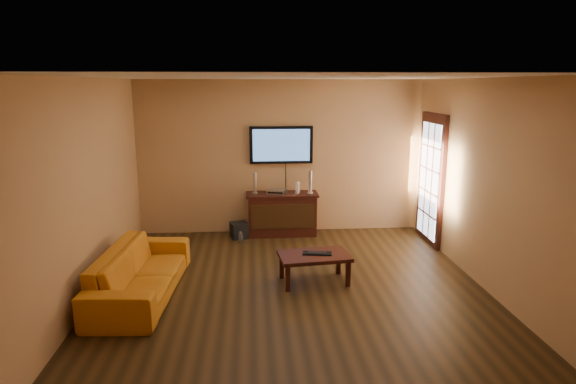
{
  "coord_description": "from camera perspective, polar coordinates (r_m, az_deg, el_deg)",
  "views": [
    {
      "loc": [
        -0.51,
        -5.92,
        2.62
      ],
      "look_at": [
        0.01,
        0.8,
        1.1
      ],
      "focal_mm": 30.0,
      "sensor_mm": 36.0,
      "label": 1
    }
  ],
  "objects": [
    {
      "name": "coffee_table",
      "position": [
        6.51,
        3.13,
        -7.85
      ],
      "size": [
        0.99,
        0.66,
        0.4
      ],
      "color": "black",
      "rests_on": "ground"
    },
    {
      "name": "french_door",
      "position": [
        8.33,
        16.55,
        1.31
      ],
      "size": [
        0.07,
        1.02,
        2.22
      ],
      "color": "black",
      "rests_on": "ground"
    },
    {
      "name": "sofa",
      "position": [
        6.37,
        -17.1,
        -8.18
      ],
      "size": [
        0.76,
        2.14,
        0.82
      ],
      "primitive_type": "imported",
      "rotation": [
        0.0,
        0.0,
        1.5
      ],
      "color": "#C57215",
      "rests_on": "ground"
    },
    {
      "name": "speaker_left",
      "position": [
        8.39,
        -3.93,
        0.96
      ],
      "size": [
        0.1,
        0.1,
        0.36
      ],
      "color": "silver",
      "rests_on": "media_console"
    },
    {
      "name": "av_receiver",
      "position": [
        8.39,
        -1.34,
        0.07
      ],
      "size": [
        0.37,
        0.31,
        0.07
      ],
      "primitive_type": "cube",
      "rotation": [
        0.0,
        0.0,
        -0.32
      ],
      "color": "silver",
      "rests_on": "media_console"
    },
    {
      "name": "ground_plane",
      "position": [
        6.5,
        0.48,
        -11.08
      ],
      "size": [
        5.0,
        5.0,
        0.0
      ],
      "primitive_type": "plane",
      "color": "black",
      "rests_on": "ground"
    },
    {
      "name": "media_console",
      "position": [
        8.5,
        -0.7,
        -2.6
      ],
      "size": [
        1.25,
        0.48,
        0.75
      ],
      "color": "black",
      "rests_on": "ground"
    },
    {
      "name": "game_console",
      "position": [
        8.4,
        1.17,
        0.51
      ],
      "size": [
        0.09,
        0.15,
        0.2
      ],
      "primitive_type": "cube",
      "rotation": [
        0.0,
        0.0,
        -0.36
      ],
      "color": "white",
      "rests_on": "media_console"
    },
    {
      "name": "bottle",
      "position": [
        8.18,
        -5.64,
        -5.36
      ],
      "size": [
        0.07,
        0.07,
        0.2
      ],
      "color": "white",
      "rests_on": "ground"
    },
    {
      "name": "keyboard",
      "position": [
        6.5,
        3.47,
        -7.25
      ],
      "size": [
        0.4,
        0.2,
        0.02
      ],
      "color": "black",
      "rests_on": "coffee_table"
    },
    {
      "name": "television",
      "position": [
        8.46,
        -0.81,
        5.6
      ],
      "size": [
        1.11,
        0.08,
        0.65
      ],
      "color": "black",
      "rests_on": "ground"
    },
    {
      "name": "room_walls",
      "position": [
        6.63,
        0.05,
        4.62
      ],
      "size": [
        5.0,
        5.0,
        5.0
      ],
      "color": "tan",
      "rests_on": "ground"
    },
    {
      "name": "speaker_right",
      "position": [
        8.39,
        2.64,
        1.09
      ],
      "size": [
        0.11,
        0.11,
        0.4
      ],
      "color": "silver",
      "rests_on": "media_console"
    },
    {
      "name": "subwoofer",
      "position": [
        8.42,
        -5.82,
        -4.52
      ],
      "size": [
        0.34,
        0.34,
        0.27
      ],
      "primitive_type": "cube",
      "rotation": [
        0.0,
        0.0,
        0.3
      ],
      "color": "black",
      "rests_on": "ground"
    }
  ]
}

